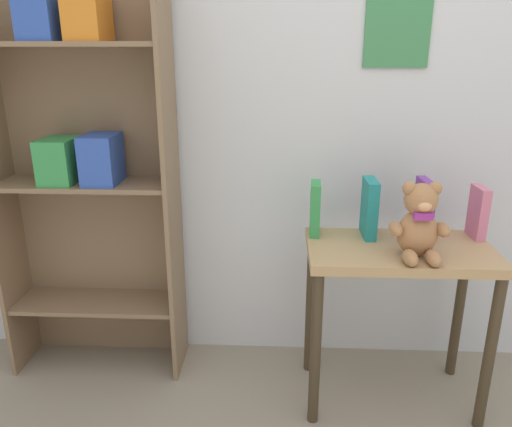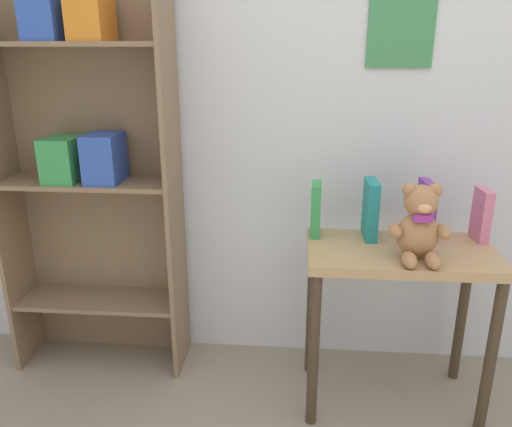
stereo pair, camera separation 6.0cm
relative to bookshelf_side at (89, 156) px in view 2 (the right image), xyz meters
The scene contains 8 objects.
wall_back 1.09m from the bookshelf_side, ahead, with size 4.80×0.07×2.50m.
bookshelf_side is the anchor object (origin of this frame).
display_table 1.30m from the bookshelf_side, ahead, with size 0.67×0.38×0.65m.
teddy_bear 1.29m from the bookshelf_side, 13.40° to the right, with size 0.20×0.19×0.27m.
book_standing_green 0.93m from the bookshelf_side, ahead, with size 0.04×0.12×0.20m, color #33934C.
book_standing_teal 1.13m from the bookshelf_side, ahead, with size 0.04×0.14×0.22m, color teal.
book_standing_purple 1.33m from the bookshelf_side, ahead, with size 0.03×0.15×0.22m, color purple.
book_standing_pink 1.54m from the bookshelf_side, ahead, with size 0.04×0.11×0.20m, color #D17093.
Camera 2 is at (-0.19, -0.78, 1.34)m, focal length 35.00 mm.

